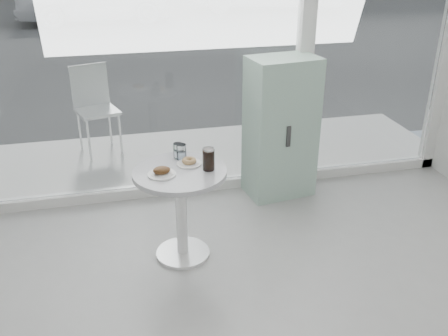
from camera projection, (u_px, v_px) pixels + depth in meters
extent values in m
cube|color=white|center=(214.00, 183.00, 5.16)|extent=(5.00, 0.12, 0.10)
cube|color=white|center=(306.00, 37.00, 4.72)|extent=(0.14, 0.14, 3.00)
cube|color=white|center=(128.00, 57.00, 4.42)|extent=(3.21, 0.02, 2.60)
cube|color=white|center=(379.00, 44.00, 4.92)|extent=(1.41, 0.02, 2.60)
cylinder|color=white|center=(183.00, 253.00, 4.10)|extent=(0.44, 0.44, 0.03)
cylinder|color=white|center=(181.00, 216.00, 3.95)|extent=(0.09, 0.09, 0.70)
cylinder|color=silver|center=(180.00, 173.00, 3.79)|extent=(0.72, 0.72, 0.04)
cube|color=silver|center=(200.00, 155.00, 5.87)|extent=(5.60, 1.60, 0.05)
cube|color=#313131|center=(133.00, 11.00, 16.61)|extent=(40.00, 24.00, 0.00)
cube|color=#8AB19D|center=(281.00, 128.00, 4.82)|extent=(0.69, 0.51, 1.38)
cube|color=#333333|center=(288.00, 137.00, 4.62)|extent=(0.04, 0.03, 0.20)
cylinder|color=white|center=(89.00, 140.00, 5.58)|extent=(0.03, 0.03, 0.49)
cylinder|color=white|center=(120.00, 134.00, 5.75)|extent=(0.03, 0.03, 0.49)
cylinder|color=white|center=(80.00, 130.00, 5.87)|extent=(0.03, 0.03, 0.49)
cylinder|color=white|center=(110.00, 124.00, 6.04)|extent=(0.03, 0.03, 0.49)
cube|color=white|center=(97.00, 111.00, 5.70)|extent=(0.54, 0.54, 0.03)
cube|color=white|center=(90.00, 85.00, 5.75)|extent=(0.42, 0.15, 0.49)
cylinder|color=white|center=(162.00, 174.00, 3.70)|extent=(0.21, 0.21, 0.01)
cube|color=white|center=(165.00, 173.00, 3.69)|extent=(0.12, 0.11, 0.00)
ellipsoid|color=#3D2510|center=(162.00, 170.00, 3.69)|extent=(0.13, 0.10, 0.06)
ellipsoid|color=#3D2510|center=(166.00, 169.00, 3.72)|extent=(0.06, 0.06, 0.04)
cylinder|color=white|center=(189.00, 164.00, 3.87)|extent=(0.19, 0.19, 0.01)
torus|color=#A67A4C|center=(189.00, 161.00, 3.86)|extent=(0.11, 0.11, 0.04)
cylinder|color=white|center=(178.00, 151.00, 3.96)|extent=(0.08, 0.08, 0.12)
cylinder|color=white|center=(178.00, 154.00, 3.97)|extent=(0.06, 0.06, 0.07)
cylinder|color=white|center=(182.00, 152.00, 3.94)|extent=(0.08, 0.08, 0.13)
cylinder|color=white|center=(182.00, 155.00, 3.95)|extent=(0.06, 0.06, 0.07)
cylinder|color=white|center=(209.00, 159.00, 3.75)|extent=(0.09, 0.09, 0.17)
cylinder|color=black|center=(209.00, 160.00, 3.76)|extent=(0.08, 0.08, 0.16)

